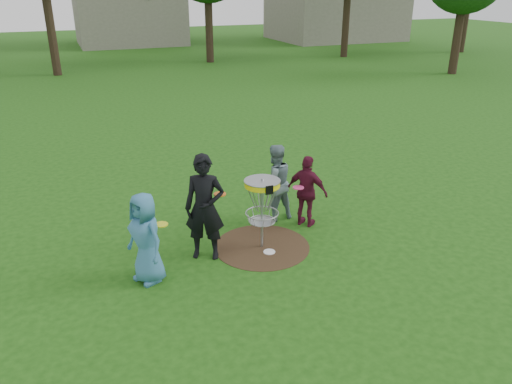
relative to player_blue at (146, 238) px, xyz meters
name	(u,v)px	position (x,y,z in m)	size (l,w,h in m)	color
ground	(262,246)	(2.18, 0.34, -0.78)	(100.00, 100.00, 0.00)	#19470F
dirt_patch	(262,246)	(2.18, 0.34, -0.78)	(1.80, 1.80, 0.01)	#47331E
player_blue	(146,238)	(0.00, 0.00, 0.00)	(0.76, 0.50, 1.56)	teal
player_black	(205,208)	(1.11, 0.39, 0.19)	(0.71, 0.46, 1.93)	black
player_grey	(275,183)	(2.89, 1.38, 0.03)	(0.79, 0.61, 1.62)	slate
player_maroon	(307,191)	(3.37, 0.86, -0.04)	(0.87, 0.36, 1.48)	#58142A
disc_on_grass	(269,252)	(2.22, 0.09, -0.77)	(0.22, 0.22, 0.02)	white
disc_golf_basket	(262,197)	(2.18, 0.34, 0.24)	(0.66, 0.67, 1.38)	#9EA0A5
held_discs	(242,195)	(1.88, 0.58, 0.23)	(3.06, 1.33, 0.30)	yellow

